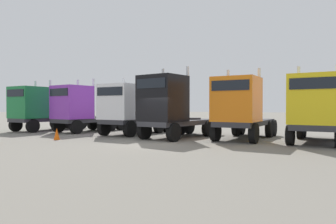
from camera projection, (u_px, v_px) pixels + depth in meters
ground at (145, 144)px, 16.50m from camera, size 200.00×200.00×0.00m
semi_truck_green at (37, 109)px, 25.34m from camera, size 3.05×6.39×4.17m
semi_truck_purple at (78, 108)px, 24.12m from camera, size 3.38×6.08×4.18m
semi_truck_white at (127, 108)px, 21.82m from camera, size 2.91×6.11×4.12m
semi_truck_black at (170, 107)px, 19.20m from camera, size 3.59×6.61×4.46m
semi_truck_orange at (240, 108)px, 18.32m from camera, size 2.93×6.39×4.27m
semi_truck_yellow at (316, 109)px, 16.40m from camera, size 2.96×6.26×4.24m
traffic_cone_mid at (57, 134)px, 18.66m from camera, size 0.36×0.36×0.71m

